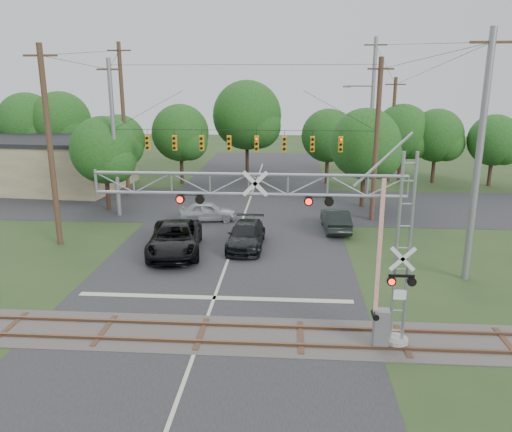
# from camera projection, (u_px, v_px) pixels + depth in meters

# --- Properties ---
(ground) EXTENTS (160.00, 160.00, 0.00)m
(ground) POSITION_uv_depth(u_px,v_px,m) (192.00, 361.00, 18.18)
(ground) COLOR #273F1D
(ground) RESTS_ON ground
(road_main) EXTENTS (14.00, 90.00, 0.02)m
(road_main) POSITION_uv_depth(u_px,v_px,m) (226.00, 264.00, 27.81)
(road_main) COLOR #252527
(road_main) RESTS_ON ground
(road_cross) EXTENTS (90.00, 12.00, 0.02)m
(road_cross) POSITION_uv_depth(u_px,v_px,m) (248.00, 205.00, 41.29)
(road_cross) COLOR #252527
(road_cross) RESTS_ON ground
(railroad_track) EXTENTS (90.00, 3.20, 0.17)m
(railroad_track) POSITION_uv_depth(u_px,v_px,m) (201.00, 334.00, 20.10)
(railroad_track) COLOR #49433F
(railroad_track) RESTS_ON ground
(crossing_gantry) EXTENTS (11.90, 0.96, 7.52)m
(crossing_gantry) POSITION_uv_depth(u_px,v_px,m) (309.00, 228.00, 18.25)
(crossing_gantry) COLOR gray
(crossing_gantry) RESTS_ON ground
(traffic_signal_span) EXTENTS (19.34, 0.36, 11.50)m
(traffic_signal_span) POSITION_uv_depth(u_px,v_px,m) (255.00, 141.00, 35.89)
(traffic_signal_span) COLOR gray
(traffic_signal_span) RESTS_ON ground
(pickup_black) EXTENTS (3.81, 6.76, 1.78)m
(pickup_black) POSITION_uv_depth(u_px,v_px,m) (175.00, 239.00, 29.47)
(pickup_black) COLOR black
(pickup_black) RESTS_ON ground
(car_dark) EXTENTS (2.23, 5.24, 1.51)m
(car_dark) POSITION_uv_depth(u_px,v_px,m) (246.00, 235.00, 30.54)
(car_dark) COLOR black
(car_dark) RESTS_ON ground
(sedan_silver) EXTENTS (4.33, 2.21, 1.41)m
(sedan_silver) POSITION_uv_depth(u_px,v_px,m) (208.00, 211.00, 36.40)
(sedan_silver) COLOR #A1A5A9
(sedan_silver) RESTS_ON ground
(suv_dark) EXTENTS (1.86, 4.70, 1.52)m
(suv_dark) POSITION_uv_depth(u_px,v_px,m) (336.00, 219.00, 34.05)
(suv_dark) COLOR black
(suv_dark) RESTS_ON ground
(commercial_building) EXTENTS (21.06, 11.95, 4.75)m
(commercial_building) POSITION_uv_depth(u_px,v_px,m) (19.00, 162.00, 47.94)
(commercial_building) COLOR #887F5B
(commercial_building) RESTS_ON ground
(streetlight) EXTENTS (2.59, 0.27, 9.73)m
(streetlight) POSITION_uv_depth(u_px,v_px,m) (368.00, 135.00, 42.91)
(streetlight) COLOR gray
(streetlight) RESTS_ON ground
(utility_poles) EXTENTS (26.47, 26.35, 13.67)m
(utility_poles) POSITION_uv_depth(u_px,v_px,m) (281.00, 130.00, 38.22)
(utility_poles) COLOR #41281E
(utility_poles) RESTS_ON ground
(treeline) EXTENTS (53.01, 20.94, 10.06)m
(treeline) POSITION_uv_depth(u_px,v_px,m) (227.00, 129.00, 48.75)
(treeline) COLOR #382419
(treeline) RESTS_ON ground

